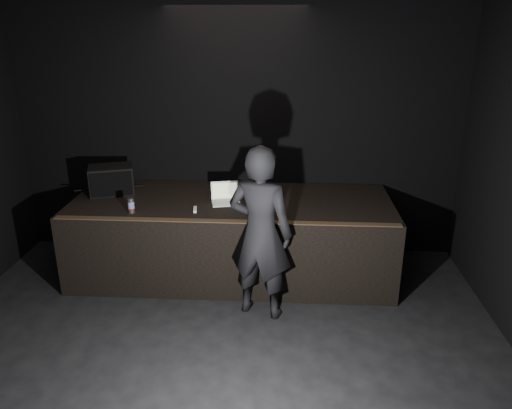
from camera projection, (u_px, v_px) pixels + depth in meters
The scene contains 10 objects.
room_walls at pixel (186, 195), 3.35m from camera, with size 6.10×7.10×3.52m.
stage_riser at pixel (232, 237), 6.43m from camera, with size 4.00×1.50×1.00m, color black.
riser_lip at pixel (225, 221), 5.59m from camera, with size 3.92×0.10×0.01m, color brown.
stage_monitor at pixel (112, 180), 6.44m from camera, with size 0.64×0.55×0.37m.
cable at pixel (109, 188), 6.67m from camera, with size 0.02×0.02×0.89m, color black.
laptop at pixel (225, 197), 6.18m from camera, with size 0.40×0.37×0.23m.
beer_can at pixel (131, 205), 5.82m from camera, with size 0.08×0.08×0.18m.
plastic_cup at pixel (261, 202), 6.05m from camera, with size 0.08×0.08×0.11m, color white.
wii_remote at pixel (195, 209), 5.91m from camera, with size 0.04×0.16×0.03m, color silver.
person at pixel (260, 233), 5.35m from camera, with size 0.71×0.47×1.94m, color black.
Camera 1 is at (0.67, -3.13, 3.12)m, focal length 35.00 mm.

